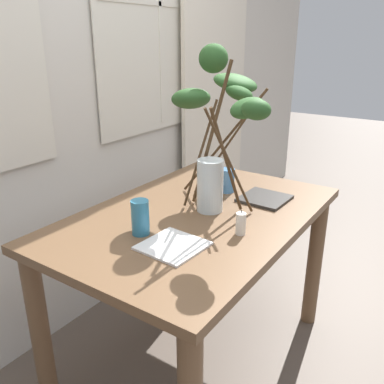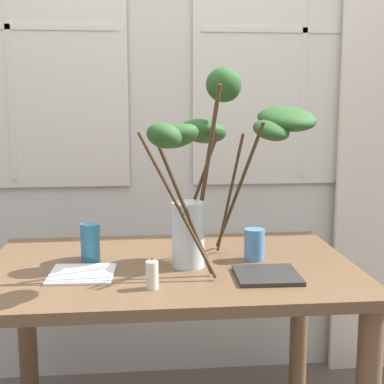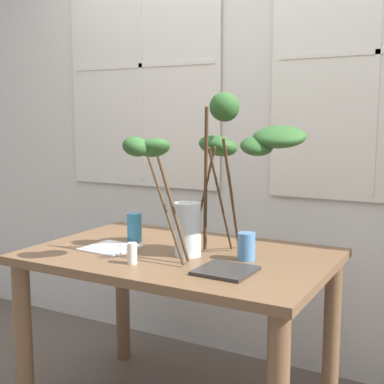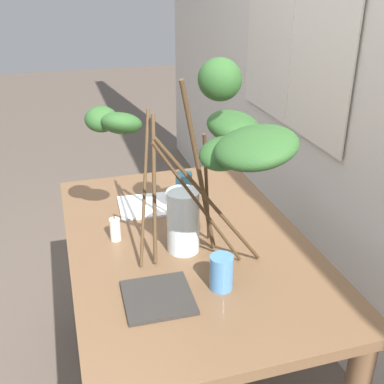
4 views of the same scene
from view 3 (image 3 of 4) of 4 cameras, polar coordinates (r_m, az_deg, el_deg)
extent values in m
cube|color=beige|center=(2.89, 6.46, 11.44)|extent=(5.81, 0.12, 3.02)
cube|color=white|center=(3.15, -5.54, 13.57)|extent=(0.96, 0.01, 1.34)
cube|color=silver|center=(3.15, -5.58, 13.57)|extent=(1.03, 0.01, 1.41)
cube|color=silver|center=(3.15, -5.63, 13.58)|extent=(0.02, 0.01, 1.34)
cube|color=silver|center=(3.15, -5.63, 13.58)|extent=(0.96, 0.01, 0.02)
cube|color=white|center=(2.65, 19.69, 14.21)|extent=(0.96, 0.01, 1.34)
cube|color=silver|center=(2.65, 19.67, 14.22)|extent=(1.03, 0.01, 1.41)
cube|color=silver|center=(2.64, 19.66, 14.23)|extent=(0.02, 0.01, 1.34)
cube|color=silver|center=(2.64, 19.66, 14.23)|extent=(0.96, 0.01, 0.02)
cube|color=brown|center=(2.27, -1.33, -7.04)|extent=(1.28, 0.84, 0.04)
cylinder|color=brown|center=(2.47, -17.90, -15.53)|extent=(0.08, 0.08, 0.73)
cylinder|color=brown|center=(2.97, -7.59, -11.12)|extent=(0.08, 0.08, 0.73)
cylinder|color=brown|center=(2.51, 14.99, -15.02)|extent=(0.08, 0.08, 0.73)
cylinder|color=silver|center=(2.19, -0.48, -4.09)|extent=(0.11, 0.11, 0.22)
cylinder|color=silver|center=(2.20, -0.47, -5.92)|extent=(0.10, 0.10, 0.07)
cylinder|color=#47331E|center=(2.21, 1.21, -0.77)|extent=(0.16, 0.08, 0.45)
ellipsoid|color=#285123|center=(2.24, 2.87, 5.07)|extent=(0.23, 0.23, 0.12)
cylinder|color=#47331E|center=(2.12, 4.36, -0.57)|extent=(0.10, 0.37, 0.50)
ellipsoid|color=#285123|center=(2.07, 9.51, 5.96)|extent=(0.26, 0.27, 0.12)
cylinder|color=#47331E|center=(2.10, -2.25, -1.19)|extent=(0.20, 0.06, 0.46)
ellipsoid|color=#285123|center=(2.01, -4.20, 4.86)|extent=(0.17, 0.16, 0.12)
cylinder|color=#47331E|center=(2.09, -3.16, -1.18)|extent=(0.25, 0.10, 0.46)
ellipsoid|color=#285123|center=(1.99, -6.13, 4.96)|extent=(0.15, 0.13, 0.10)
cylinder|color=#47331E|center=(2.15, 1.51, 1.16)|extent=(0.09, 0.15, 0.61)
ellipsoid|color=#285123|center=(2.14, 3.56, 9.25)|extent=(0.19, 0.18, 0.15)
cylinder|color=#47331E|center=(2.11, 3.18, -1.08)|extent=(0.05, 0.30, 0.46)
ellipsoid|color=#285123|center=(2.05, 7.10, 4.97)|extent=(0.15, 0.15, 0.11)
cylinder|color=teal|center=(2.45, -6.30, -3.87)|extent=(0.07, 0.07, 0.14)
cylinder|color=#4C84BC|center=(2.14, 5.95, -5.92)|extent=(0.07, 0.07, 0.11)
cube|color=white|center=(2.35, -8.91, -6.04)|extent=(0.22, 0.22, 0.01)
cube|color=#2D2B28|center=(1.98, 3.68, -8.56)|extent=(0.21, 0.21, 0.01)
cylinder|color=silver|center=(2.09, -6.55, -6.67)|extent=(0.04, 0.04, 0.09)
cylinder|color=black|center=(2.08, -6.57, -5.37)|extent=(0.00, 0.00, 0.01)
camera|label=1|loc=(2.64, -39.12, 9.00)|focal=38.33mm
camera|label=2|loc=(1.22, -61.03, 4.09)|focal=52.41mm
camera|label=4|loc=(1.57, 42.75, 18.55)|focal=44.87mm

